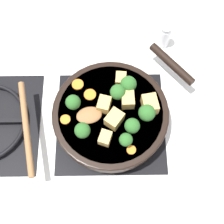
% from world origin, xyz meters
% --- Properties ---
extents(ground_plane, '(2.40, 2.40, 0.00)m').
position_xyz_m(ground_plane, '(0.00, 0.00, 0.00)').
color(ground_plane, white).
extents(front_burner_grate, '(0.31, 0.31, 0.03)m').
position_xyz_m(front_burner_grate, '(0.00, 0.00, 0.01)').
color(front_burner_grate, black).
rests_on(front_burner_grate, ground_plane).
extents(skillet_pan, '(0.38, 0.40, 0.05)m').
position_xyz_m(skillet_pan, '(0.00, -0.00, 0.06)').
color(skillet_pan, black).
rests_on(skillet_pan, front_burner_grate).
extents(wooden_spoon, '(0.26, 0.24, 0.02)m').
position_xyz_m(wooden_spoon, '(-0.03, 0.15, 0.09)').
color(wooden_spoon, olive).
rests_on(wooden_spoon, skillet_pan).
extents(tofu_cube_center_large, '(0.04, 0.03, 0.03)m').
position_xyz_m(tofu_cube_center_large, '(0.03, -0.05, 0.10)').
color(tofu_cube_center_large, tan).
rests_on(tofu_cube_center_large, skillet_pan).
extents(tofu_cube_near_handle, '(0.05, 0.05, 0.04)m').
position_xyz_m(tofu_cube_near_handle, '(0.01, -0.10, 0.10)').
color(tofu_cube_near_handle, tan).
rests_on(tofu_cube_near_handle, skillet_pan).
extents(tofu_cube_east_chunk, '(0.05, 0.04, 0.03)m').
position_xyz_m(tofu_cube_east_chunk, '(0.02, 0.02, 0.09)').
color(tofu_cube_east_chunk, tan).
rests_on(tofu_cube_east_chunk, skillet_pan).
extents(tofu_cube_west_chunk, '(0.04, 0.04, 0.03)m').
position_xyz_m(tofu_cube_west_chunk, '(-0.08, 0.01, 0.09)').
color(tofu_cube_west_chunk, tan).
rests_on(tofu_cube_west_chunk, skillet_pan).
extents(tofu_cube_back_piece, '(0.06, 0.06, 0.04)m').
position_xyz_m(tofu_cube_back_piece, '(-0.03, -0.01, 0.10)').
color(tofu_cube_back_piece, tan).
rests_on(tofu_cube_back_piece, skillet_pan).
extents(tofu_cube_front_piece, '(0.04, 0.03, 0.03)m').
position_xyz_m(tofu_cube_front_piece, '(0.09, -0.03, 0.09)').
color(tofu_cube_front_piece, tan).
rests_on(tofu_cube_front_piece, skillet_pan).
extents(broccoli_floret_near_spoon, '(0.04, 0.04, 0.05)m').
position_xyz_m(broccoli_floret_near_spoon, '(0.05, -0.02, 0.11)').
color(broccoli_floret_near_spoon, '#709956').
rests_on(broccoli_floret_near_spoon, skillet_pan).
extents(broccoli_floret_center_top, '(0.03, 0.03, 0.04)m').
position_xyz_m(broccoli_floret_center_top, '(-0.09, -0.04, 0.10)').
color(broccoli_floret_center_top, '#709956').
rests_on(broccoli_floret_center_top, skillet_pan).
extents(broccoli_floret_east_rim, '(0.04, 0.04, 0.05)m').
position_xyz_m(broccoli_floret_east_rim, '(-0.02, -0.09, 0.11)').
color(broccoli_floret_east_rim, '#709956').
rests_on(broccoli_floret_east_rim, skillet_pan).
extents(broccoli_floret_west_rim, '(0.04, 0.04, 0.05)m').
position_xyz_m(broccoli_floret_west_rim, '(0.07, -0.05, 0.11)').
color(broccoli_floret_west_rim, '#709956').
rests_on(broccoli_floret_west_rim, skillet_pan).
extents(broccoli_floret_north_edge, '(0.04, 0.04, 0.05)m').
position_xyz_m(broccoli_floret_north_edge, '(-0.06, 0.07, 0.11)').
color(broccoli_floret_north_edge, '#709956').
rests_on(broccoli_floret_north_edge, skillet_pan).
extents(broccoli_floret_south_cluster, '(0.04, 0.04, 0.05)m').
position_xyz_m(broccoli_floret_south_cluster, '(-0.05, -0.05, 0.11)').
color(broccoli_floret_south_cluster, '#709956').
rests_on(broccoli_floret_south_cluster, skillet_pan).
extents(broccoli_floret_mid_floret, '(0.04, 0.04, 0.05)m').
position_xyz_m(broccoli_floret_mid_floret, '(0.02, 0.10, 0.11)').
color(broccoli_floret_mid_floret, '#709956').
rests_on(broccoli_floret_mid_floret, skillet_pan).
extents(carrot_slice_orange_thin, '(0.03, 0.03, 0.01)m').
position_xyz_m(carrot_slice_orange_thin, '(0.08, 0.09, 0.08)').
color(carrot_slice_orange_thin, orange).
rests_on(carrot_slice_orange_thin, skillet_pan).
extents(carrot_slice_near_center, '(0.02, 0.02, 0.01)m').
position_xyz_m(carrot_slice_near_center, '(-0.11, -0.05, 0.08)').
color(carrot_slice_near_center, orange).
rests_on(carrot_slice_near_center, skillet_pan).
extents(carrot_slice_edge_slice, '(0.03, 0.03, 0.01)m').
position_xyz_m(carrot_slice_edge_slice, '(0.05, 0.06, 0.08)').
color(carrot_slice_edge_slice, orange).
rests_on(carrot_slice_edge_slice, skillet_pan).
extents(carrot_slice_under_broccoli, '(0.03, 0.03, 0.01)m').
position_xyz_m(carrot_slice_under_broccoli, '(-0.02, 0.12, 0.08)').
color(carrot_slice_under_broccoli, orange).
rests_on(carrot_slice_under_broccoli, skillet_pan).
extents(salt_shaker, '(0.04, 0.04, 0.09)m').
position_xyz_m(salt_shaker, '(0.27, -0.17, 0.04)').
color(salt_shaker, white).
rests_on(salt_shaker, ground_plane).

